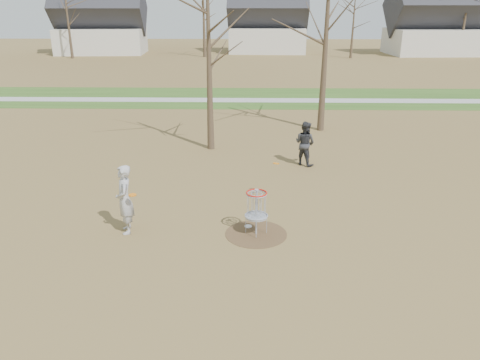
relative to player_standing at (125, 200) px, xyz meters
The scene contains 11 objects.
ground 3.90m from the player_standing, ahead, with size 160.00×160.00×0.00m, color brown.
green_band 21.30m from the player_standing, 79.82° to the left, with size 160.00×8.00×0.01m, color #2D5119.
footpath 20.32m from the player_standing, 79.32° to the left, with size 160.00×1.50×0.01m, color #9E9E99.
dirt_circle 3.90m from the player_standing, ahead, with size 1.80×1.80×0.01m, color #47331E.
player_standing is the anchor object (origin of this frame).
player_throwing 8.52m from the player_standing, 47.08° to the left, with size 0.89×0.69×1.83m, color #2F3034.
disc_grounded 3.69m from the player_standing, ahead, with size 0.22×0.22×0.02m, color silver.
discs_in_play 2.77m from the player_standing, 26.13° to the left, with size 4.34×3.10×0.08m.
disc_golf_basket 3.76m from the player_standing, ahead, with size 0.64×0.64×1.35m.
bare_trees 36.41m from the player_standing, 81.19° to the left, with size 52.62×44.98×9.00m.
houses_row 53.18m from the player_standing, 81.25° to the left, with size 56.51×10.01×7.26m.
Camera 1 is at (-0.18, -12.12, 6.25)m, focal length 35.00 mm.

